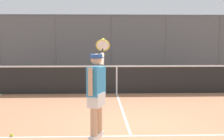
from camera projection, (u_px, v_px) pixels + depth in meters
name	position (u px, v px, depth m)	size (l,w,h in m)	color
ground_plane	(128.00, 126.00, 7.15)	(60.00, 60.00, 0.00)	#B27551
fence_backdrop	(110.00, 47.00, 17.12)	(19.29, 1.37, 3.05)	#565B60
tennis_net	(117.00, 79.00, 11.39)	(10.08, 0.09, 1.07)	#2D2D2D
tennis_player	(96.00, 90.00, 6.19)	(0.47, 1.35, 1.88)	silver
tennis_ball_near_net	(11.00, 135.00, 6.38)	(0.07, 0.07, 0.07)	#C1D138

